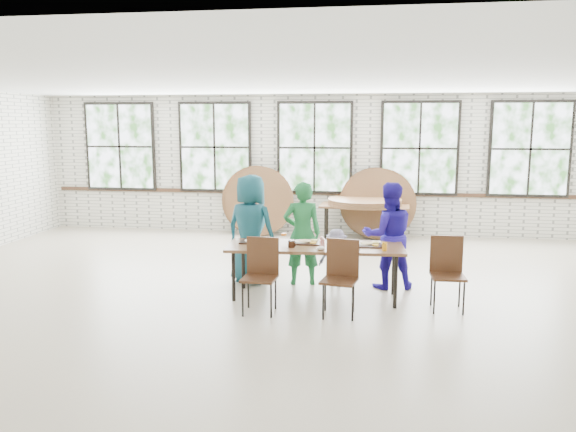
{
  "coord_description": "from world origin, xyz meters",
  "views": [
    {
      "loc": [
        1.15,
        -7.62,
        2.39
      ],
      "look_at": [
        0.0,
        0.4,
        1.05
      ],
      "focal_mm": 35.0,
      "sensor_mm": 36.0,
      "label": 1
    }
  ],
  "objects_px": {
    "dining_table": "(315,249)",
    "chair_near_left": "(261,268)",
    "chair_near_right": "(341,271)",
    "storage_table": "(364,208)"
  },
  "relations": [
    {
      "from": "dining_table",
      "to": "chair_near_left",
      "type": "distance_m",
      "value": 0.91
    },
    {
      "from": "chair_near_left",
      "to": "storage_table",
      "type": "height_order",
      "value": "chair_near_left"
    },
    {
      "from": "dining_table",
      "to": "storage_table",
      "type": "relative_size",
      "value": 1.32
    },
    {
      "from": "chair_near_left",
      "to": "chair_near_right",
      "type": "xyz_separation_m",
      "value": [
        1.01,
        0.03,
        0.0
      ]
    },
    {
      "from": "dining_table",
      "to": "chair_near_left",
      "type": "bearing_deg",
      "value": -137.69
    },
    {
      "from": "chair_near_left",
      "to": "chair_near_right",
      "type": "relative_size",
      "value": 1.0
    },
    {
      "from": "chair_near_right",
      "to": "dining_table",
      "type": "bearing_deg",
      "value": 132.82
    },
    {
      "from": "dining_table",
      "to": "chair_near_left",
      "type": "height_order",
      "value": "chair_near_left"
    },
    {
      "from": "chair_near_left",
      "to": "storage_table",
      "type": "relative_size",
      "value": 0.51
    },
    {
      "from": "chair_near_right",
      "to": "storage_table",
      "type": "height_order",
      "value": "chair_near_right"
    }
  ]
}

